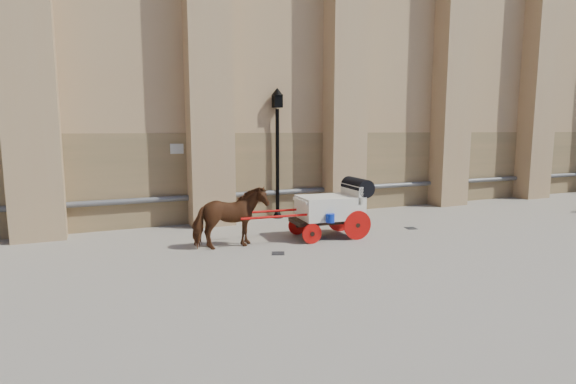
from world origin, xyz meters
name	(u,v)px	position (x,y,z in m)	size (l,w,h in m)	color
ground	(282,247)	(0.00, 0.00, 0.00)	(90.00, 90.00, 0.00)	gray
horse	(230,218)	(-1.28, 0.49, 0.81)	(0.88, 1.92, 1.62)	#632E15
carriage	(334,206)	(1.86, 0.52, 0.92)	(3.95, 1.43, 1.70)	black
street_lamp	(277,150)	(1.43, 3.80, 2.42)	(0.42, 0.42, 4.53)	black
drain_grate_near	(278,253)	(-0.33, -0.53, 0.01)	(0.32, 0.32, 0.01)	black
drain_grate_far	(411,228)	(4.65, 0.48, 0.01)	(0.32, 0.32, 0.01)	black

